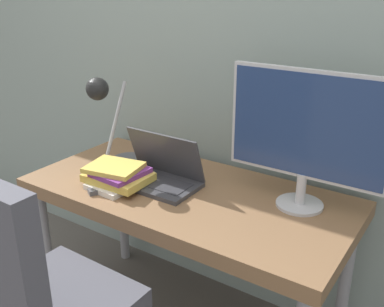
{
  "coord_description": "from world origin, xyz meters",
  "views": [
    {
      "loc": [
        0.93,
        -1.04,
        1.51
      ],
      "look_at": [
        0.05,
        0.29,
        0.88
      ],
      "focal_mm": 42.0,
      "sensor_mm": 36.0,
      "label": 1
    }
  ],
  "objects": [
    {
      "name": "book_stack",
      "position": [
        -0.26,
        0.19,
        0.75
      ],
      "size": [
        0.26,
        0.22,
        0.09
      ],
      "color": "silver",
      "rests_on": "desk"
    },
    {
      "name": "office_chair",
      "position": [
        -0.09,
        -0.39,
        0.6
      ],
      "size": [
        0.54,
        0.56,
        1.05
      ],
      "color": "black",
      "rests_on": "ground_plane"
    },
    {
      "name": "laptop",
      "position": [
        -0.13,
        0.31,
        0.75
      ],
      "size": [
        0.35,
        0.21,
        0.22
      ],
      "color": "#38383D",
      "rests_on": "desk"
    },
    {
      "name": "desk",
      "position": [
        0.0,
        0.32,
        0.63
      ],
      "size": [
        1.34,
        0.64,
        0.7
      ],
      "color": "brown",
      "rests_on": "ground_plane"
    },
    {
      "name": "tv_remote",
      "position": [
        -0.26,
        0.14,
        0.71
      ],
      "size": [
        0.12,
        0.16,
        0.02
      ],
      "color": "#4C4C51",
      "rests_on": "desk"
    },
    {
      "name": "monitor",
      "position": [
        0.43,
        0.45,
        1.0
      ],
      "size": [
        0.59,
        0.18,
        0.52
      ],
      "color": "#B7B7BC",
      "rests_on": "desk"
    },
    {
      "name": "wall_back",
      "position": [
        0.0,
        0.7,
        1.3
      ],
      "size": [
        8.0,
        0.05,
        2.6
      ],
      "color": "gray",
      "rests_on": "ground_plane"
    },
    {
      "name": "desk_lamp",
      "position": [
        -0.39,
        0.31,
        0.96
      ],
      "size": [
        0.16,
        0.3,
        0.43
      ],
      "color": "#4C4C51",
      "rests_on": "desk"
    }
  ]
}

